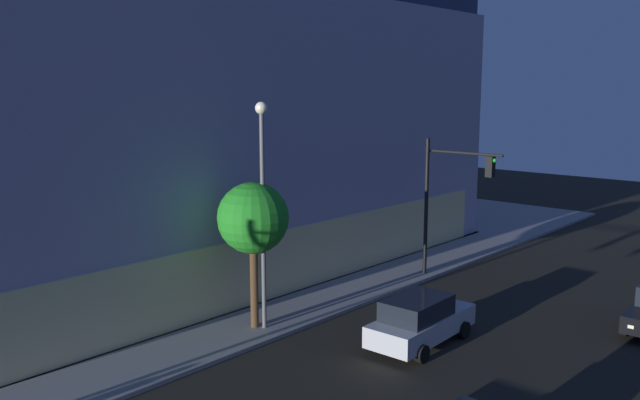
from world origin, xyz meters
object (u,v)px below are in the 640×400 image
(street_lamp_sidewalk, at_px, (263,189))
(traffic_light_far_corner, at_px, (448,188))
(car_silver, at_px, (420,320))
(modern_building, at_px, (118,103))
(sidewalk_tree, at_px, (253,219))

(street_lamp_sidewalk, bearing_deg, traffic_light_far_corner, -8.51)
(traffic_light_far_corner, height_order, street_lamp_sidewalk, street_lamp_sidewalk)
(traffic_light_far_corner, relative_size, car_silver, 1.39)
(traffic_light_far_corner, xyz_separation_m, street_lamp_sidewalk, (-10.06, 1.50, 0.95))
(modern_building, distance_m, traffic_light_far_corner, 18.61)
(traffic_light_far_corner, height_order, car_silver, traffic_light_far_corner)
(sidewalk_tree, bearing_deg, modern_building, 74.95)
(street_lamp_sidewalk, bearing_deg, sidewalk_tree, 119.98)
(car_silver, bearing_deg, traffic_light_far_corner, 25.03)
(modern_building, relative_size, traffic_light_far_corner, 5.02)
(street_lamp_sidewalk, relative_size, car_silver, 1.78)
(sidewalk_tree, height_order, car_silver, sidewalk_tree)
(street_lamp_sidewalk, xyz_separation_m, car_silver, (2.76, -4.91, -4.39))
(sidewalk_tree, relative_size, car_silver, 1.17)
(modern_building, bearing_deg, street_lamp_sidewalk, -104.13)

